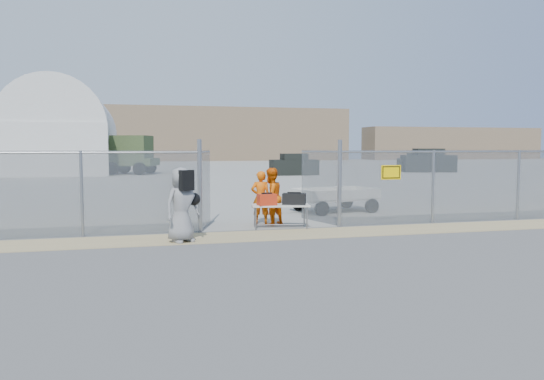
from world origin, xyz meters
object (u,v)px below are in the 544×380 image
object	(u,v)px
visitor	(182,205)
utility_trailer	(335,199)
security_worker_left	(261,198)
security_worker_right	(271,197)
folding_table	(281,217)

from	to	relation	value
visitor	utility_trailer	xyz separation A→B (m)	(5.73, 4.73, -0.46)
security_worker_left	security_worker_right	bearing A→B (deg)	143.23
security_worker_left	security_worker_right	world-z (taller)	security_worker_right
security_worker_right	utility_trailer	xyz separation A→B (m)	(2.98, 2.54, -0.40)
security_worker_right	visitor	size ratio (longest dim) A/B	0.93
security_worker_right	visitor	world-z (taller)	visitor
visitor	security_worker_left	bearing A→B (deg)	16.27
folding_table	security_worker_right	distance (m)	0.87
visitor	folding_table	bearing A→B (deg)	-0.52
visitor	utility_trailer	distance (m)	7.45
security_worker_left	visitor	xyz separation A→B (m)	(-2.51, -2.45, 0.11)
visitor	utility_trailer	world-z (taller)	visitor
security_worker_left	visitor	bearing A→B (deg)	54.66
folding_table	visitor	bearing A→B (deg)	-143.11
folding_table	visitor	distance (m)	3.27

